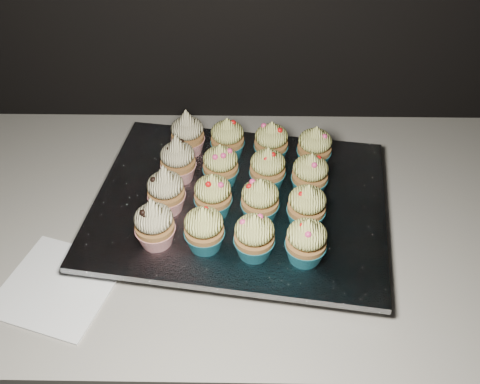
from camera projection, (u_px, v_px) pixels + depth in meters
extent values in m
cube|color=black|center=(292.00, 354.00, 1.26)|extent=(2.40, 0.60, 0.86)
cube|color=beige|center=(309.00, 222.00, 0.96)|extent=(2.44, 0.64, 0.04)
cube|color=white|center=(58.00, 286.00, 0.83)|extent=(0.20, 0.20, 0.00)
cube|color=black|center=(240.00, 208.00, 0.94)|extent=(0.50, 0.41, 0.02)
cube|color=silver|center=(240.00, 201.00, 0.93)|extent=(0.54, 0.45, 0.01)
cone|color=#A4161A|center=(156.00, 235.00, 0.84)|extent=(0.06, 0.06, 0.03)
ellipsoid|color=beige|center=(153.00, 218.00, 0.81)|extent=(0.06, 0.06, 0.04)
cone|color=beige|center=(151.00, 205.00, 0.80)|extent=(0.03, 0.03, 0.03)
cone|color=#1B6F80|center=(205.00, 239.00, 0.83)|extent=(0.06, 0.06, 0.03)
ellipsoid|color=#ECEA77|center=(204.00, 222.00, 0.81)|extent=(0.06, 0.06, 0.04)
cone|color=#ECEA77|center=(203.00, 211.00, 0.79)|extent=(0.03, 0.03, 0.02)
cone|color=#1B6F80|center=(254.00, 246.00, 0.82)|extent=(0.06, 0.06, 0.03)
ellipsoid|color=#ECEA77|center=(254.00, 229.00, 0.80)|extent=(0.06, 0.06, 0.04)
cone|color=#ECEA77|center=(255.00, 219.00, 0.78)|extent=(0.03, 0.03, 0.02)
cone|color=#1B6F80|center=(305.00, 251.00, 0.82)|extent=(0.06, 0.06, 0.03)
ellipsoid|color=#ECEA77|center=(307.00, 234.00, 0.79)|extent=(0.06, 0.06, 0.04)
cone|color=#ECEA77|center=(308.00, 224.00, 0.77)|extent=(0.03, 0.03, 0.02)
cone|color=#A4161A|center=(167.00, 202.00, 0.90)|extent=(0.06, 0.06, 0.03)
ellipsoid|color=beige|center=(165.00, 185.00, 0.87)|extent=(0.06, 0.06, 0.04)
cone|color=beige|center=(164.00, 172.00, 0.85)|extent=(0.03, 0.03, 0.03)
cone|color=#1B6F80|center=(213.00, 206.00, 0.89)|extent=(0.06, 0.06, 0.03)
ellipsoid|color=#ECEA77|center=(213.00, 189.00, 0.86)|extent=(0.06, 0.06, 0.04)
cone|color=#ECEA77|center=(212.00, 178.00, 0.85)|extent=(0.03, 0.03, 0.02)
cone|color=#1B6F80|center=(260.00, 210.00, 0.88)|extent=(0.06, 0.06, 0.03)
ellipsoid|color=#ECEA77|center=(260.00, 194.00, 0.85)|extent=(0.06, 0.06, 0.04)
cone|color=#ECEA77|center=(261.00, 183.00, 0.84)|extent=(0.03, 0.03, 0.02)
cone|color=#1B6F80|center=(305.00, 216.00, 0.87)|extent=(0.06, 0.06, 0.03)
ellipsoid|color=#ECEA77|center=(307.00, 200.00, 0.84)|extent=(0.06, 0.06, 0.04)
cone|color=#ECEA77|center=(309.00, 189.00, 0.83)|extent=(0.03, 0.03, 0.02)
cone|color=#A4161A|center=(179.00, 171.00, 0.95)|extent=(0.06, 0.06, 0.03)
ellipsoid|color=beige|center=(177.00, 154.00, 0.93)|extent=(0.06, 0.06, 0.04)
cone|color=beige|center=(176.00, 142.00, 0.91)|extent=(0.03, 0.03, 0.03)
cone|color=#1B6F80|center=(221.00, 176.00, 0.95)|extent=(0.06, 0.06, 0.03)
ellipsoid|color=#ECEA77|center=(220.00, 159.00, 0.92)|extent=(0.06, 0.06, 0.04)
cone|color=#ECEA77|center=(220.00, 148.00, 0.90)|extent=(0.03, 0.03, 0.02)
cone|color=#1B6F80|center=(267.00, 179.00, 0.94)|extent=(0.06, 0.06, 0.03)
ellipsoid|color=#ECEA77|center=(268.00, 162.00, 0.91)|extent=(0.06, 0.06, 0.04)
cone|color=#ECEA77|center=(268.00, 152.00, 0.90)|extent=(0.03, 0.03, 0.02)
cone|color=#1B6F80|center=(309.00, 185.00, 0.93)|extent=(0.06, 0.06, 0.03)
ellipsoid|color=#ECEA77|center=(311.00, 168.00, 0.90)|extent=(0.06, 0.06, 0.04)
cone|color=#ECEA77|center=(312.00, 157.00, 0.89)|extent=(0.03, 0.03, 0.02)
cone|color=#A4161A|center=(188.00, 145.00, 1.01)|extent=(0.06, 0.06, 0.03)
ellipsoid|color=beige|center=(187.00, 128.00, 0.98)|extent=(0.06, 0.06, 0.04)
cone|color=beige|center=(186.00, 116.00, 0.97)|extent=(0.03, 0.03, 0.03)
cone|color=#1B6F80|center=(228.00, 149.00, 1.00)|extent=(0.06, 0.06, 0.03)
ellipsoid|color=#ECEA77|center=(227.00, 132.00, 0.98)|extent=(0.06, 0.06, 0.04)
cone|color=#ECEA77|center=(227.00, 122.00, 0.96)|extent=(0.03, 0.03, 0.02)
cone|color=#1B6F80|center=(271.00, 152.00, 0.99)|extent=(0.06, 0.06, 0.03)
ellipsoid|color=#ECEA77|center=(271.00, 136.00, 0.97)|extent=(0.06, 0.06, 0.04)
cone|color=#ECEA77|center=(272.00, 126.00, 0.95)|extent=(0.03, 0.03, 0.02)
cone|color=#1B6F80|center=(313.00, 157.00, 0.98)|extent=(0.06, 0.06, 0.03)
ellipsoid|color=#ECEA77|center=(315.00, 141.00, 0.96)|extent=(0.06, 0.06, 0.04)
cone|color=#ECEA77|center=(316.00, 130.00, 0.94)|extent=(0.03, 0.03, 0.02)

